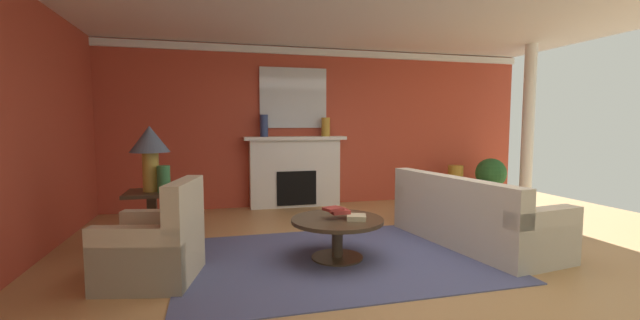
% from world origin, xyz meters
% --- Properties ---
extents(ground_plane, '(9.79, 9.79, 0.00)m').
position_xyz_m(ground_plane, '(0.00, 0.00, 0.00)').
color(ground_plane, tan).
extents(wall_fireplace, '(8.13, 0.12, 2.84)m').
position_xyz_m(wall_fireplace, '(0.00, 3.24, 1.42)').
color(wall_fireplace, '#B7422D').
rests_on(wall_fireplace, ground_plane).
extents(crown_moulding, '(8.13, 0.08, 0.12)m').
position_xyz_m(crown_moulding, '(0.00, 3.16, 2.76)').
color(crown_moulding, white).
extents(area_rug, '(3.31, 2.33, 0.01)m').
position_xyz_m(area_rug, '(-0.64, 0.12, 0.01)').
color(area_rug, '#4C517A').
rests_on(area_rug, ground_plane).
extents(fireplace, '(1.80, 0.35, 1.25)m').
position_xyz_m(fireplace, '(-0.53, 3.03, 0.59)').
color(fireplace, white).
rests_on(fireplace, ground_plane).
extents(mantel_mirror, '(1.20, 0.04, 1.06)m').
position_xyz_m(mantel_mirror, '(-0.53, 3.15, 1.94)').
color(mantel_mirror, silver).
extents(sofa, '(1.19, 2.21, 0.85)m').
position_xyz_m(sofa, '(1.11, 0.24, 0.30)').
color(sofa, beige).
rests_on(sofa, ground_plane).
extents(armchair_near_window, '(0.95, 0.95, 0.95)m').
position_xyz_m(armchair_near_window, '(-2.46, -0.03, 0.31)').
color(armchair_near_window, '#C1B293').
rests_on(armchair_near_window, ground_plane).
extents(coffee_table, '(1.00, 1.00, 0.45)m').
position_xyz_m(coffee_table, '(-0.64, 0.12, 0.34)').
color(coffee_table, '#3D2D1E').
rests_on(coffee_table, ground_plane).
extents(side_table, '(0.56, 0.56, 0.70)m').
position_xyz_m(side_table, '(-2.62, 0.94, 0.40)').
color(side_table, '#3D2D1E').
rests_on(side_table, ground_plane).
extents(table_lamp, '(0.44, 0.44, 0.75)m').
position_xyz_m(table_lamp, '(-2.62, 0.94, 1.22)').
color(table_lamp, '#B28E38').
rests_on(table_lamp, side_table).
extents(vase_on_side_table, '(0.14, 0.14, 0.30)m').
position_xyz_m(vase_on_side_table, '(-2.47, 0.82, 0.85)').
color(vase_on_side_table, '#33703D').
rests_on(vase_on_side_table, side_table).
extents(vase_mantel_right, '(0.15, 0.15, 0.33)m').
position_xyz_m(vase_mantel_right, '(0.02, 2.98, 1.42)').
color(vase_mantel_right, '#B7892D').
rests_on(vase_mantel_right, fireplace).
extents(vase_tall_corner, '(0.28, 0.28, 0.69)m').
position_xyz_m(vase_tall_corner, '(2.52, 2.73, 0.35)').
color(vase_tall_corner, '#B7892D').
rests_on(vase_tall_corner, ground_plane).
extents(vase_mantel_left, '(0.14, 0.14, 0.38)m').
position_xyz_m(vase_mantel_left, '(-1.08, 2.98, 1.44)').
color(vase_mantel_left, navy).
rests_on(vase_mantel_left, fireplace).
extents(book_red_cover, '(0.25, 0.25, 0.05)m').
position_xyz_m(book_red_cover, '(-0.46, 0.01, 0.48)').
color(book_red_cover, tan).
rests_on(book_red_cover, coffee_table).
extents(book_art_folio, '(0.20, 0.18, 0.04)m').
position_xyz_m(book_art_folio, '(-0.61, 0.13, 0.52)').
color(book_art_folio, maroon).
rests_on(book_art_folio, coffee_table).
extents(book_small_novel, '(0.23, 0.21, 0.03)m').
position_xyz_m(book_small_novel, '(-0.69, 0.11, 0.56)').
color(book_small_novel, maroon).
rests_on(book_small_novel, coffee_table).
extents(potted_plant, '(0.56, 0.56, 0.83)m').
position_xyz_m(potted_plant, '(3.12, 2.49, 0.49)').
color(potted_plant, '#BCB29E').
rests_on(potted_plant, ground_plane).
extents(column_white, '(0.20, 0.20, 2.84)m').
position_xyz_m(column_white, '(3.38, 1.91, 1.42)').
color(column_white, white).
rests_on(column_white, ground_plane).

